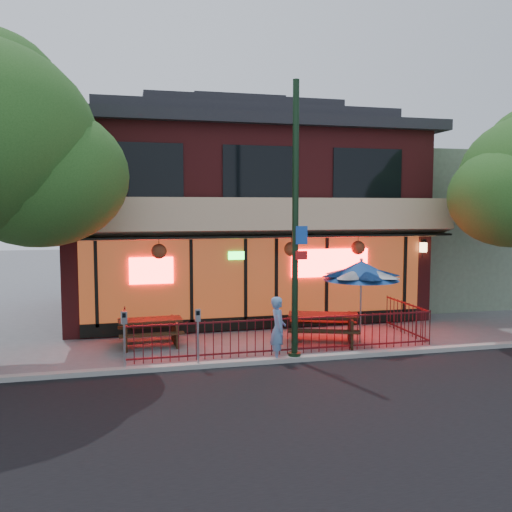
# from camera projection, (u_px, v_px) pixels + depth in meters

# --- Properties ---
(ground) EXTENTS (80.00, 80.00, 0.00)m
(ground) POSITION_uv_depth(u_px,v_px,m) (290.00, 356.00, 14.19)
(ground) COLOR gray
(ground) RESTS_ON ground
(asphalt_street) EXTENTS (80.00, 11.00, 0.00)m
(asphalt_street) POSITION_uv_depth(u_px,v_px,m) (403.00, 459.00, 8.37)
(asphalt_street) COLOR black
(asphalt_street) RESTS_ON ground
(curb) EXTENTS (80.00, 0.25, 0.12)m
(curb) POSITION_uv_depth(u_px,v_px,m) (296.00, 359.00, 13.70)
(curb) COLOR #999993
(curb) RESTS_ON ground
(restaurant_building) EXTENTS (12.96, 9.49, 8.05)m
(restaurant_building) POSITION_uv_depth(u_px,v_px,m) (236.00, 201.00, 20.71)
(restaurant_building) COLOR maroon
(restaurant_building) RESTS_ON ground
(neighbor_building) EXTENTS (6.00, 7.00, 6.00)m
(neighbor_building) POSITION_uv_depth(u_px,v_px,m) (437.00, 228.00, 23.47)
(neighbor_building) COLOR gray
(neighbor_building) RESTS_ON ground
(patio_fence) EXTENTS (8.44, 2.62, 1.00)m
(patio_fence) POSITION_uv_depth(u_px,v_px,m) (284.00, 328.00, 14.62)
(patio_fence) COLOR #511117
(patio_fence) RESTS_ON ground
(street_light) EXTENTS (0.43, 0.32, 7.00)m
(street_light) POSITION_uv_depth(u_px,v_px,m) (295.00, 237.00, 13.52)
(street_light) COLOR black
(street_light) RESTS_ON ground
(picnic_table_left) EXTENTS (1.81, 1.42, 0.75)m
(picnic_table_left) POSITION_uv_depth(u_px,v_px,m) (150.00, 328.00, 15.25)
(picnic_table_left) COLOR #3C2815
(picnic_table_left) RESTS_ON ground
(picnic_table_right) EXTENTS (2.37, 2.09, 0.85)m
(picnic_table_right) POSITION_uv_depth(u_px,v_px,m) (323.00, 324.00, 15.49)
(picnic_table_right) COLOR black
(picnic_table_right) RESTS_ON ground
(patio_umbrella) EXTENTS (2.15, 2.15, 2.45)m
(patio_umbrella) POSITION_uv_depth(u_px,v_px,m) (361.00, 271.00, 15.44)
(patio_umbrella) COLOR gray
(patio_umbrella) RESTS_ON ground
(pedestrian) EXTENTS (0.47, 0.65, 1.65)m
(pedestrian) POSITION_uv_depth(u_px,v_px,m) (278.00, 329.00, 13.68)
(pedestrian) COLOR #628EC4
(pedestrian) RESTS_ON ground
(parking_meter_near) EXTENTS (0.13, 0.11, 1.44)m
(parking_meter_near) POSITION_uv_depth(u_px,v_px,m) (198.00, 328.00, 13.06)
(parking_meter_near) COLOR #919399
(parking_meter_near) RESTS_ON ground
(parking_meter_far) EXTENTS (0.15, 0.14, 1.45)m
(parking_meter_far) POSITION_uv_depth(u_px,v_px,m) (124.00, 331.00, 12.74)
(parking_meter_far) COLOR gray
(parking_meter_far) RESTS_ON ground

